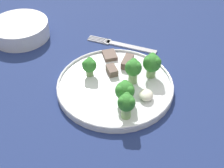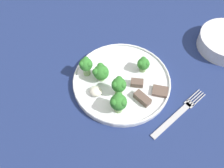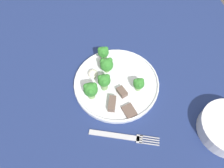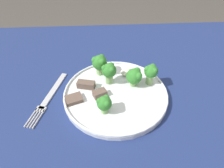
{
  "view_description": "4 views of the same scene",
  "coord_description": "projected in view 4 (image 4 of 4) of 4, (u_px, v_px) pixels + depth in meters",
  "views": [
    {
      "loc": [
        -0.49,
        -0.06,
        1.24
      ],
      "look_at": [
        0.04,
        -0.02,
        0.76
      ],
      "focal_mm": 50.0,
      "sensor_mm": 36.0,
      "label": 1
    },
    {
      "loc": [
        0.25,
        -0.39,
        1.35
      ],
      "look_at": [
        0.04,
        -0.05,
        0.76
      ],
      "focal_mm": 42.0,
      "sensor_mm": 36.0,
      "label": 2
    },
    {
      "loc": [
        0.43,
        -0.09,
        1.34
      ],
      "look_at": [
        0.07,
        -0.04,
        0.77
      ],
      "focal_mm": 35.0,
      "sensor_mm": 36.0,
      "label": 3
    },
    {
      "loc": [
        0.08,
        0.31,
        1.07
      ],
      "look_at": [
        0.06,
        -0.04,
        0.76
      ],
      "focal_mm": 28.0,
      "sensor_mm": 36.0,
      "label": 4
    }
  ],
  "objects": [
    {
      "name": "broccoli_floret_near_rim_left",
      "position": [
        151.0,
        72.0,
        0.47
      ],
      "size": [
        0.04,
        0.04,
        0.06
      ],
      "color": "#7FA866",
      "rests_on": "dinner_plate"
    },
    {
      "name": "broccoli_floret_center_left",
      "position": [
        104.0,
        103.0,
        0.4
      ],
      "size": [
        0.04,
        0.03,
        0.05
      ],
      "color": "#7FA866",
      "rests_on": "dinner_plate"
    },
    {
      "name": "fork",
      "position": [
        49.0,
        96.0,
        0.47
      ],
      "size": [
        0.07,
        0.2,
        0.0
      ],
      "color": "#B2B2B7",
      "rests_on": "table"
    },
    {
      "name": "broccoli_floret_front_left",
      "position": [
        100.0,
        63.0,
        0.5
      ],
      "size": [
        0.04,
        0.04,
        0.06
      ],
      "color": "#7FA866",
      "rests_on": "dinner_plate"
    },
    {
      "name": "table",
      "position": [
        133.0,
        122.0,
        0.52
      ],
      "size": [
        1.33,
        0.97,
        0.74
      ],
      "color": "navy",
      "rests_on": "ground_plane"
    },
    {
      "name": "sauce_dollop",
      "position": [
        127.0,
        72.0,
        0.51
      ],
      "size": [
        0.03,
        0.03,
        0.02
      ],
      "color": "silver",
      "rests_on": "dinner_plate"
    },
    {
      "name": "broccoli_floret_center_back",
      "position": [
        135.0,
        76.0,
        0.46
      ],
      "size": [
        0.04,
        0.04,
        0.05
      ],
      "color": "#7FA866",
      "rests_on": "dinner_plate"
    },
    {
      "name": "dinner_plate",
      "position": [
        116.0,
        93.0,
        0.47
      ],
      "size": [
        0.27,
        0.27,
        0.02
      ],
      "color": "white",
      "rests_on": "table"
    },
    {
      "name": "meat_slice_front_slice",
      "position": [
        100.0,
        93.0,
        0.45
      ],
      "size": [
        0.04,
        0.03,
        0.02
      ],
      "color": "brown",
      "rests_on": "dinner_plate"
    },
    {
      "name": "meat_slice_rear_slice",
      "position": [
        74.0,
        100.0,
        0.44
      ],
      "size": [
        0.05,
        0.04,
        0.01
      ],
      "color": "brown",
      "rests_on": "dinner_plate"
    },
    {
      "name": "broccoli_floret_back_left",
      "position": [
        109.0,
        71.0,
        0.47
      ],
      "size": [
        0.04,
        0.04,
        0.06
      ],
      "color": "#7FA866",
      "rests_on": "dinner_plate"
    },
    {
      "name": "meat_slice_middle_slice",
      "position": [
        86.0,
        85.0,
        0.47
      ],
      "size": [
        0.05,
        0.03,
        0.02
      ],
      "color": "brown",
      "rests_on": "dinner_plate"
    }
  ]
}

